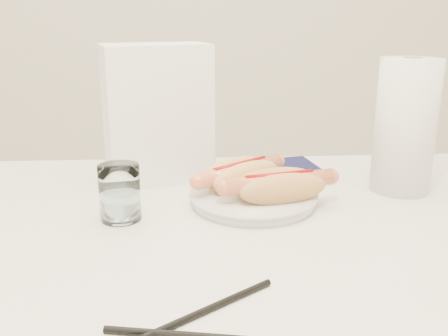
{
  "coord_description": "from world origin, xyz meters",
  "views": [
    {
      "loc": [
        0.0,
        -0.66,
        1.06
      ],
      "look_at": [
        0.05,
        0.1,
        0.82
      ],
      "focal_mm": 40.13,
      "sensor_mm": 36.0,
      "label": 1
    }
  ],
  "objects": [
    {
      "name": "hotdog_right",
      "position": [
        0.14,
        0.09,
        0.79
      ],
      "size": [
        0.18,
        0.1,
        0.05
      ],
      "rotation": [
        0.0,
        0.0,
        0.24
      ],
      "color": "tan",
      "rests_on": "plate"
    },
    {
      "name": "paper_towel_roll",
      "position": [
        0.37,
        0.17,
        0.87
      ],
      "size": [
        0.12,
        0.12,
        0.23
      ],
      "primitive_type": "cylinder",
      "rotation": [
        0.0,
        0.0,
        0.18
      ],
      "color": "white",
      "rests_on": "table"
    },
    {
      "name": "water_glass",
      "position": [
        -0.11,
        0.07,
        0.79
      ],
      "size": [
        0.06,
        0.06,
        0.09
      ],
      "primitive_type": "cylinder",
      "color": "white",
      "rests_on": "table"
    },
    {
      "name": "chopstick_near",
      "position": [
        -0.02,
        -0.22,
        0.75
      ],
      "size": [
        0.21,
        0.15,
        0.01
      ],
      "primitive_type": "cylinder",
      "rotation": [
        0.0,
        1.57,
        0.62
      ],
      "color": "black",
      "rests_on": "table"
    },
    {
      "name": "table",
      "position": [
        0.0,
        0.0,
        0.69
      ],
      "size": [
        1.2,
        0.8,
        0.75
      ],
      "color": "silver",
      "rests_on": "ground"
    },
    {
      "name": "navy_napkin",
      "position": [
        0.17,
        0.28,
        0.75
      ],
      "size": [
        0.19,
        0.19,
        0.01
      ],
      "primitive_type": "cube",
      "rotation": [
        0.0,
        0.0,
        0.18
      ],
      "color": "#121238",
      "rests_on": "table"
    },
    {
      "name": "hotdog_left",
      "position": [
        0.08,
        0.15,
        0.79
      ],
      "size": [
        0.16,
        0.14,
        0.05
      ],
      "rotation": [
        0.0,
        0.0,
        0.65
      ],
      "color": "#E2AB5A",
      "rests_on": "plate"
    },
    {
      "name": "plate",
      "position": [
        0.1,
        0.12,
        0.76
      ],
      "size": [
        0.24,
        0.24,
        0.02
      ],
      "primitive_type": "cylinder",
      "rotation": [
        0.0,
        0.0,
        0.21
      ],
      "color": "silver",
      "rests_on": "table"
    },
    {
      "name": "napkin_box",
      "position": [
        -0.06,
        0.26,
        0.88
      ],
      "size": [
        0.21,
        0.15,
        0.25
      ],
      "primitive_type": "cube",
      "rotation": [
        0.0,
        0.0,
        0.28
      ],
      "color": "white",
      "rests_on": "table"
    }
  ]
}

